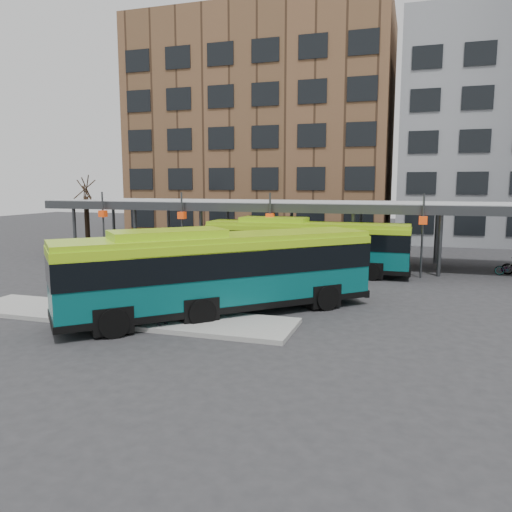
{
  "coord_description": "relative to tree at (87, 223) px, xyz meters",
  "views": [
    {
      "loc": [
        5.44,
        -19.99,
        5.36
      ],
      "look_at": [
        -1.9,
        3.32,
        1.8
      ],
      "focal_mm": 35.0,
      "sensor_mm": 36.0,
      "label": 1
    }
  ],
  "objects": [
    {
      "name": "ground",
      "position": [
        18.0,
        -12.0,
        -2.43
      ],
      "size": [
        120.0,
        120.0,
        0.0
      ],
      "primitive_type": "plane",
      "color": "#28282B",
      "rests_on": "ground"
    },
    {
      "name": "pedestrian",
      "position": [
        14.75,
        -15.95,
        -1.4
      ],
      "size": [
        0.58,
        0.71,
        1.68
      ],
      "rotation": [
        0.0,
        0.0,
        1.23
      ],
      "color": "black",
      "rests_on": "boarding_island"
    },
    {
      "name": "boarding_island",
      "position": [
        12.5,
        -15.0,
        -2.34
      ],
      "size": [
        14.0,
        3.0,
        0.18
      ],
      "primitive_type": "cube",
      "color": "gray",
      "rests_on": "ground"
    },
    {
      "name": "bus_rear",
      "position": [
        17.33,
        -2.7,
        -0.7
      ],
      "size": [
        12.11,
        2.87,
        3.33
      ],
      "rotation": [
        0.0,
        0.0,
        -0.01
      ],
      "color": "#074F50",
      "rests_on": "ground"
    },
    {
      "name": "bus_front",
      "position": [
        16.0,
        -13.35,
        -0.56
      ],
      "size": [
        11.39,
        10.97,
        3.6
      ],
      "rotation": [
        0.0,
        0.0,
        0.76
      ],
      "color": "#074F50",
      "rests_on": "ground"
    },
    {
      "name": "canopy",
      "position": [
        17.94,
        0.87,
        1.47
      ],
      "size": [
        40.0,
        6.53,
        4.8
      ],
      "color": "#999B9E",
      "rests_on": "ground"
    },
    {
      "name": "tree",
      "position": [
        0.0,
        0.0,
        0.0
      ],
      "size": [
        1.64,
        1.64,
        5.6
      ],
      "color": "black",
      "rests_on": "ground"
    },
    {
      "name": "building_brick",
      "position": [
        8.0,
        20.0,
        8.57
      ],
      "size": [
        26.0,
        14.0,
        22.0
      ],
      "primitive_type": "cube",
      "color": "brown",
      "rests_on": "ground"
    }
  ]
}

